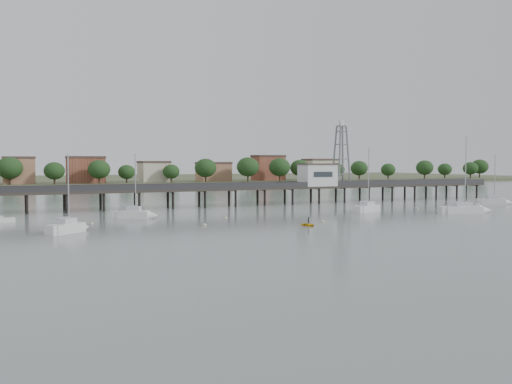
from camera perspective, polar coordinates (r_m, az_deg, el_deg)
ground_plane at (r=70.67m, az=13.76°, el=-4.88°), size 500.00×500.00×0.00m
pier at (r=122.91m, az=-3.89°, el=0.29°), size 150.00×5.00×5.50m
pier_building at (r=133.75m, az=6.17°, el=1.73°), size 8.40×5.40×5.30m
lattice_tower at (r=137.17m, az=8.52°, el=3.60°), size 3.20×3.20×15.50m
sailboat_e at (r=140.29m, az=22.98°, el=-0.89°), size 7.28×5.44×12.01m
sailboat_a at (r=81.93m, az=-17.90°, el=-3.40°), size 6.45×5.64×11.17m
sailboat_c at (r=112.89m, az=11.39°, el=-1.60°), size 8.15×5.02×13.02m
sailboat_d at (r=114.72m, az=20.66°, el=-1.67°), size 9.71×5.48×15.31m
sailboat_b at (r=99.19m, az=-11.59°, el=-2.23°), size 7.06×4.97×11.55m
white_tender at (r=99.04m, az=-23.92°, el=-2.59°), size 3.28×1.80×1.21m
yellow_dinghy at (r=86.28m, az=5.27°, el=-3.39°), size 2.07×0.76×2.84m
dinghy_occupant at (r=86.28m, az=5.27°, el=-3.39°), size 0.72×1.20×0.27m
mooring_buoys at (r=99.83m, az=4.97°, el=-2.47°), size 77.83×14.00×0.39m
far_shore at (r=297.73m, az=-16.21°, el=1.22°), size 500.00×170.00×10.40m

